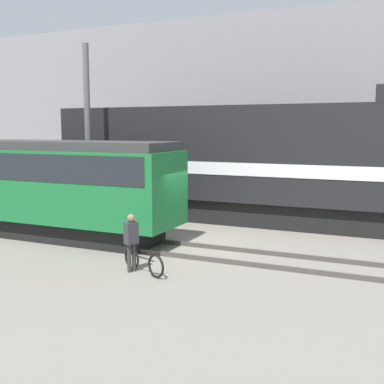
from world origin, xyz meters
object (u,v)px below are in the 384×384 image
(streetcar, at_px, (24,181))
(person, at_px, (131,237))
(freight_locomotive, at_px, (245,162))
(utility_pole_left, at_px, (88,135))
(bicycle, at_px, (144,262))

(streetcar, relative_size, person, 7.63)
(freight_locomotive, distance_m, person, 8.40)
(person, bearing_deg, utility_pole_left, 134.80)
(utility_pole_left, bearing_deg, streetcar, -106.34)
(streetcar, relative_size, bicycle, 7.61)
(person, xyz_separation_m, utility_pole_left, (-5.34, 5.38, 2.69))
(person, bearing_deg, streetcar, 157.82)
(streetcar, bearing_deg, person, -22.18)
(freight_locomotive, height_order, bicycle, freight_locomotive)
(streetcar, height_order, utility_pole_left, utility_pole_left)
(streetcar, bearing_deg, utility_pole_left, 73.66)
(streetcar, xyz_separation_m, utility_pole_left, (0.84, 2.86, 1.67))
(person, distance_m, utility_pole_left, 8.04)
(bicycle, xyz_separation_m, person, (-0.38, 0.01, 0.64))
(freight_locomotive, height_order, person, freight_locomotive)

